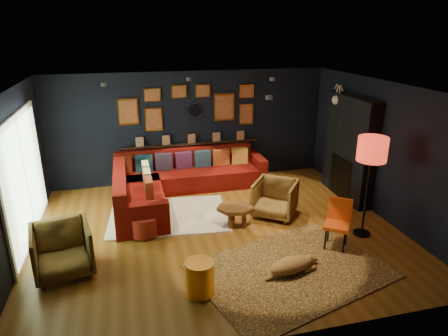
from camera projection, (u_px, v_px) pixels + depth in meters
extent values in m
plane|color=brown|center=(218.00, 231.00, 7.30)|extent=(6.50, 6.50, 0.00)
plane|color=black|center=(191.00, 127.00, 9.38)|extent=(6.50, 0.00, 6.50)
plane|color=black|center=(275.00, 244.00, 4.35)|extent=(6.50, 0.00, 6.50)
plane|color=black|center=(11.00, 181.00, 6.12)|extent=(0.00, 5.50, 5.50)
plane|color=black|center=(383.00, 151.00, 7.61)|extent=(0.00, 5.50, 5.50)
plane|color=silver|center=(217.00, 88.00, 6.43)|extent=(6.50, 6.50, 0.00)
cube|color=#671006|center=(187.00, 179.00, 9.24)|extent=(3.20, 0.95, 0.42)
cube|color=#671006|center=(184.00, 157.00, 9.42)|extent=(3.20, 0.24, 0.46)
cube|color=#671006|center=(257.00, 168.00, 9.59)|extent=(0.22, 0.95, 0.64)
cube|color=#671006|center=(140.00, 203.00, 7.98)|extent=(0.95, 2.20, 0.42)
cube|color=#671006|center=(120.00, 185.00, 7.76)|extent=(0.24, 2.20, 0.46)
cube|color=#671006|center=(143.00, 220.00, 7.03)|extent=(0.95, 0.22, 0.64)
cube|color=maroon|center=(124.00, 165.00, 8.92)|extent=(0.38, 0.14, 0.38)
cube|color=navy|center=(144.00, 163.00, 9.02)|extent=(0.38, 0.14, 0.38)
cube|color=#302944|center=(164.00, 162.00, 9.13)|extent=(0.38, 0.14, 0.38)
cube|color=#4C2046|center=(183.00, 160.00, 9.23)|extent=(0.38, 0.14, 0.38)
cube|color=navy|center=(202.00, 159.00, 9.33)|extent=(0.38, 0.14, 0.38)
cube|color=#AB4F24|center=(221.00, 157.00, 9.44)|extent=(0.38, 0.14, 0.38)
cube|color=gold|center=(239.00, 156.00, 9.54)|extent=(0.38, 0.14, 0.38)
cube|color=#F0ECB7|center=(146.00, 171.00, 8.52)|extent=(0.14, 0.38, 0.38)
cube|color=tan|center=(147.00, 180.00, 8.06)|extent=(0.14, 0.38, 0.38)
cube|color=brown|center=(149.00, 189.00, 7.61)|extent=(0.14, 0.38, 0.38)
cube|color=black|center=(192.00, 144.00, 9.44)|extent=(3.20, 0.12, 0.04)
cube|color=gold|center=(128.00, 112.00, 8.88)|extent=(0.45, 0.03, 0.60)
cube|color=#B46034|center=(128.00, 112.00, 8.86)|extent=(0.38, 0.01, 0.51)
cube|color=gold|center=(154.00, 119.00, 9.07)|extent=(0.40, 0.03, 0.55)
cube|color=#B46034|center=(154.00, 119.00, 9.06)|extent=(0.34, 0.01, 0.47)
cube|color=gold|center=(152.00, 95.00, 8.89)|extent=(0.38, 0.03, 0.30)
cube|color=#B46034|center=(152.00, 95.00, 8.87)|extent=(0.32, 0.01, 0.25)
cube|color=gold|center=(224.00, 107.00, 9.38)|extent=(0.50, 0.03, 0.65)
cube|color=#B46034|center=(224.00, 107.00, 9.37)|extent=(0.42, 0.01, 0.55)
cube|color=gold|center=(246.00, 114.00, 9.58)|extent=(0.35, 0.03, 0.50)
cube|color=#B46034|center=(246.00, 114.00, 9.56)|extent=(0.30, 0.01, 0.42)
cube|color=gold|center=(247.00, 91.00, 9.39)|extent=(0.35, 0.03, 0.30)
cube|color=#B46034|center=(247.00, 91.00, 9.38)|extent=(0.30, 0.01, 0.25)
cube|color=gold|center=(179.00, 92.00, 9.01)|extent=(0.35, 0.03, 0.30)
cube|color=#B46034|center=(179.00, 92.00, 8.99)|extent=(0.30, 0.01, 0.25)
cube|color=gold|center=(203.00, 91.00, 9.13)|extent=(0.35, 0.03, 0.30)
cube|color=#B46034|center=(203.00, 91.00, 9.12)|extent=(0.30, 0.01, 0.25)
cylinder|color=silver|center=(195.00, 111.00, 9.24)|extent=(0.28, 0.03, 0.28)
cone|color=gold|center=(204.00, 110.00, 9.29)|extent=(0.03, 0.16, 0.03)
cone|color=gold|center=(203.00, 107.00, 9.26)|extent=(0.04, 0.16, 0.04)
cone|color=gold|center=(201.00, 104.00, 9.22)|extent=(0.04, 0.16, 0.04)
cone|color=gold|center=(198.00, 102.00, 9.19)|extent=(0.04, 0.16, 0.04)
cone|color=gold|center=(194.00, 101.00, 9.17)|extent=(0.03, 0.16, 0.03)
cone|color=gold|center=(191.00, 102.00, 9.15)|extent=(0.04, 0.16, 0.04)
cone|color=gold|center=(188.00, 104.00, 9.15)|extent=(0.04, 0.16, 0.04)
cone|color=gold|center=(186.00, 107.00, 9.17)|extent=(0.04, 0.16, 0.04)
cone|color=gold|center=(185.00, 111.00, 9.19)|extent=(0.03, 0.16, 0.03)
cone|color=gold|center=(186.00, 115.00, 9.22)|extent=(0.04, 0.16, 0.04)
cone|color=gold|center=(188.00, 118.00, 9.26)|extent=(0.04, 0.16, 0.04)
cone|color=gold|center=(191.00, 119.00, 9.29)|extent=(0.04, 0.16, 0.04)
cone|color=gold|center=(195.00, 120.00, 9.31)|extent=(0.03, 0.16, 0.03)
cone|color=gold|center=(198.00, 119.00, 9.33)|extent=(0.04, 0.16, 0.04)
cone|color=gold|center=(201.00, 117.00, 9.33)|extent=(0.04, 0.16, 0.04)
cone|color=gold|center=(203.00, 114.00, 9.31)|extent=(0.04, 0.16, 0.04)
cube|color=black|center=(350.00, 148.00, 8.47)|extent=(0.30, 1.60, 2.20)
cube|color=black|center=(344.00, 177.00, 8.67)|extent=(0.20, 0.80, 0.90)
cone|color=white|center=(346.00, 99.00, 8.63)|extent=(0.35, 0.28, 0.28)
sphere|color=white|center=(337.00, 100.00, 8.58)|extent=(0.20, 0.20, 0.20)
cylinder|color=white|center=(340.00, 92.00, 8.47)|extent=(0.02, 0.10, 0.28)
cylinder|color=white|center=(337.00, 92.00, 8.58)|extent=(0.02, 0.10, 0.28)
cube|color=white|center=(24.00, 180.00, 6.74)|extent=(0.04, 2.80, 2.20)
cube|color=#B7DDA9|center=(26.00, 179.00, 6.75)|extent=(0.01, 2.60, 2.00)
cube|color=white|center=(26.00, 179.00, 6.75)|extent=(0.02, 0.06, 2.00)
cylinder|color=black|center=(104.00, 85.00, 7.13)|extent=(0.10, 0.10, 0.06)
cylinder|color=black|center=(189.00, 79.00, 7.86)|extent=(0.10, 0.10, 0.06)
cylinder|color=black|center=(272.00, 79.00, 7.86)|extent=(0.10, 0.10, 0.06)
cylinder|color=black|center=(269.00, 97.00, 5.85)|extent=(0.10, 0.10, 0.06)
cube|color=white|center=(169.00, 216.00, 7.88)|extent=(2.43, 1.87, 0.03)
cube|color=tan|center=(291.00, 271.00, 6.12)|extent=(3.26, 2.72, 0.02)
cylinder|color=#583817|center=(230.00, 221.00, 7.32)|extent=(0.09, 0.09, 0.28)
cylinder|color=#583817|center=(244.00, 219.00, 7.38)|extent=(0.09, 0.09, 0.28)
cylinder|color=#583817|center=(233.00, 213.00, 7.63)|extent=(0.09, 0.09, 0.28)
cylinder|color=maroon|center=(144.00, 225.00, 7.12)|extent=(0.52, 0.52, 0.34)
imported|color=#B98638|center=(62.00, 248.00, 5.95)|extent=(0.96, 0.92, 0.85)
imported|color=#B98638|center=(275.00, 197.00, 7.80)|extent=(1.05, 1.04, 0.80)
cylinder|color=gold|center=(200.00, 278.00, 5.52)|extent=(0.41, 0.41, 0.51)
cylinder|color=black|center=(325.00, 239.00, 6.63)|extent=(0.03, 0.03, 0.42)
cylinder|color=black|center=(344.00, 243.00, 6.52)|extent=(0.03, 0.03, 0.42)
cylinder|color=black|center=(328.00, 231.00, 6.89)|extent=(0.03, 0.03, 0.42)
cylinder|color=black|center=(346.00, 234.00, 6.78)|extent=(0.03, 0.03, 0.42)
cube|color=#E44C14|center=(337.00, 225.00, 6.63)|extent=(0.56, 0.56, 0.06)
cube|color=#E44C14|center=(340.00, 209.00, 6.70)|extent=(0.35, 0.28, 0.40)
cylinder|color=black|center=(361.00, 233.00, 7.20)|extent=(0.30, 0.30, 0.04)
cylinder|color=black|center=(366.00, 195.00, 6.95)|extent=(0.04, 0.04, 1.46)
cylinder|color=red|center=(372.00, 149.00, 6.67)|extent=(0.50, 0.50, 0.41)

